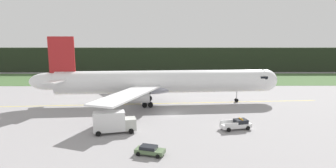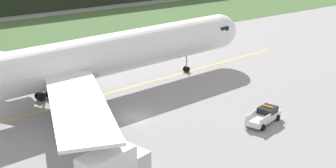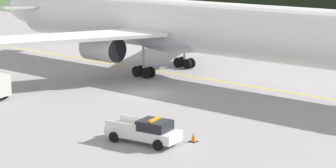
{
  "view_description": "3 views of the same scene",
  "coord_description": "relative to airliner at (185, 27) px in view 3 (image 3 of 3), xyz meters",
  "views": [
    {
      "loc": [
        -1.37,
        -57.64,
        16.07
      ],
      "look_at": [
        -0.81,
        10.09,
        4.85
      ],
      "focal_mm": 29.1,
      "sensor_mm": 36.0,
      "label": 1
    },
    {
      "loc": [
        -28.99,
        -45.36,
        22.65
      ],
      "look_at": [
        3.51,
        -2.07,
        4.18
      ],
      "focal_mm": 50.53,
      "sensor_mm": 36.0,
      "label": 2
    },
    {
      "loc": [
        41.66,
        -39.35,
        13.45
      ],
      "look_at": [
        5.66,
        -2.44,
        2.19
      ],
      "focal_mm": 64.6,
      "sensor_mm": 36.0,
      "label": 3
    }
  ],
  "objects": [
    {
      "name": "apron_cone",
      "position": [
        16.79,
        -17.28,
        -5.13
      ],
      "size": [
        0.54,
        0.54,
        0.68
      ],
      "color": "black",
      "rests_on": "ground"
    },
    {
      "name": "ground",
      "position": [
        3.07,
        -9.24,
        -5.46
      ],
      "size": [
        320.0,
        320.0,
        0.0
      ],
      "primitive_type": "plane",
      "color": "gray"
    },
    {
      "name": "taxiway_centerline_main",
      "position": [
        0.61,
        0.05,
        -5.45
      ],
      "size": [
        81.51,
        6.78,
        0.01
      ],
      "primitive_type": "cube",
      "rotation": [
        0.0,
        0.0,
        0.08
      ],
      "color": "yellow",
      "rests_on": "ground"
    },
    {
      "name": "ops_pickup_truck",
      "position": [
        14.49,
        -19.89,
        -4.55
      ],
      "size": [
        5.8,
        3.25,
        1.94
      ],
      "color": "white",
      "rests_on": "ground"
    },
    {
      "name": "airliner",
      "position": [
        0.0,
        0.0,
        0.0
      ],
      "size": [
        61.62,
        45.59,
        16.68
      ],
      "color": "white",
      "rests_on": "ground"
    }
  ]
}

